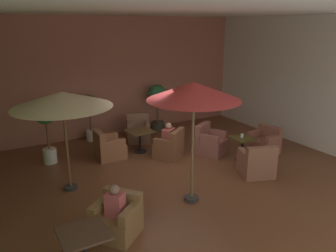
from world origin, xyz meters
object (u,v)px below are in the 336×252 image
object	(u,v)px
potted_tree_left_corner	(89,109)
armchair_front_left_north	(257,164)
armchair_front_right_east	(170,147)
patron_blue_shirt	(168,134)
patron_by_window	(115,202)
iced_drink_cup	(242,136)
armchair_front_left_east	(264,143)
armchair_front_left_south	(210,143)
armchair_front_right_north	(109,148)
armchair_mid_center_east	(117,219)
cafe_table_front_left	(243,144)
cafe_table_front_right	(140,135)
potted_tree_mid_right	(157,101)
armchair_front_right_south	(138,131)
patio_umbrella_center_beige	(194,92)
patio_umbrella_tall_red	(62,100)
potted_tree_mid_left	(46,123)
cafe_table_mid_center	(84,240)

from	to	relation	value
potted_tree_left_corner	armchair_front_left_north	bearing A→B (deg)	-58.47
armchair_front_right_east	patron_blue_shirt	xyz separation A→B (m)	(-0.02, 0.03, 0.38)
patron_by_window	iced_drink_cup	distance (m)	4.70
armchair_front_left_east	armchair_front_left_south	bearing A→B (deg)	152.56
armchair_front_right_north	iced_drink_cup	size ratio (longest dim) A/B	7.73
armchair_mid_center_east	patron_blue_shirt	xyz separation A→B (m)	(2.70, 2.78, 0.40)
cafe_table_front_left	cafe_table_front_right	world-z (taller)	same
armchair_mid_center_east	patron_by_window	distance (m)	0.38
cafe_table_front_right	potted_tree_mid_right	bearing A→B (deg)	47.87
armchair_front_left_east	armchair_front_right_south	xyz separation A→B (m)	(-2.89, 2.88, 0.03)
potted_tree_left_corner	patron_by_window	bearing A→B (deg)	-102.27
armchair_mid_center_east	cafe_table_front_left	bearing A→B (deg)	18.85
potted_tree_left_corner	patio_umbrella_center_beige	bearing A→B (deg)	-81.33
armchair_front_left_east	iced_drink_cup	world-z (taller)	armchair_front_left_east
cafe_table_front_right	armchair_front_right_east	distance (m)	1.03
armchair_front_left_east	iced_drink_cup	bearing A→B (deg)	-175.58
potted_tree_mid_right	armchair_front_right_north	bearing A→B (deg)	-147.10
iced_drink_cup	potted_tree_left_corner	bearing A→B (deg)	130.74
cafe_table_front_right	iced_drink_cup	bearing A→B (deg)	-41.87
patio_umbrella_center_beige	armchair_front_right_east	bearing A→B (deg)	71.04
cafe_table_front_left	patron_blue_shirt	xyz separation A→B (m)	(-1.72, 1.28, 0.21)
armchair_front_left_east	patio_umbrella_tall_red	xyz separation A→B (m)	(-5.74, 0.59, 1.87)
armchair_front_right_south	armchair_mid_center_east	bearing A→B (deg)	-119.23
potted_tree_mid_left	iced_drink_cup	xyz separation A→B (m)	(4.84, -2.53, -0.44)
cafe_table_mid_center	armchair_front_left_south	bearing A→B (deg)	32.70
armchair_front_right_north	patio_umbrella_center_beige	distance (m)	3.96
potted_tree_mid_left	armchair_front_left_north	bearing A→B (deg)	-37.90
cafe_table_front_left	patio_umbrella_center_beige	size ratio (longest dim) A/B	0.26
armchair_front_right_north	patron_blue_shirt	world-z (taller)	patron_blue_shirt
patron_by_window	armchair_front_right_east	bearing A→B (deg)	45.26
armchair_front_right_south	iced_drink_cup	bearing A→B (deg)	-57.47
armchair_mid_center_east	patron_blue_shirt	bearing A→B (deg)	45.90
potted_tree_mid_left	cafe_table_mid_center	bearing A→B (deg)	-94.15
armchair_front_left_north	cafe_table_front_right	bearing A→B (deg)	122.58
patio_umbrella_center_beige	iced_drink_cup	xyz separation A→B (m)	(2.51, 1.19, -1.71)
patron_blue_shirt	iced_drink_cup	xyz separation A→B (m)	(1.70, -1.24, 0.04)
cafe_table_front_left	armchair_front_left_south	distance (m)	1.02
armchair_front_left_east	armchair_mid_center_east	xyz separation A→B (m)	(-5.41, -1.62, -0.01)
armchair_front_right_south	cafe_table_mid_center	distance (m)	6.11
armchair_front_left_north	armchair_front_right_north	xyz separation A→B (m)	(-2.93, 3.03, -0.01)
armchair_front_left_south	patron_by_window	size ratio (longest dim) A/B	1.68
armchair_front_right_north	patron_by_window	bearing A→B (deg)	-107.85
armchair_front_right_east	patron_blue_shirt	distance (m)	0.38
armchair_front_right_north	armchair_front_right_south	world-z (taller)	armchair_front_right_south
armchair_front_right_east	armchair_front_right_south	bearing A→B (deg)	96.68
cafe_table_mid_center	patio_umbrella_tall_red	bearing A→B (deg)	80.96
patio_umbrella_tall_red	armchair_mid_center_east	bearing A→B (deg)	-81.49
cafe_table_front_right	armchair_front_right_east	bearing A→B (deg)	-54.66
patio_umbrella_tall_red	potted_tree_left_corner	size ratio (longest dim) A/B	1.51
armchair_front_left_east	potted_tree_mid_right	world-z (taller)	potted_tree_mid_right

